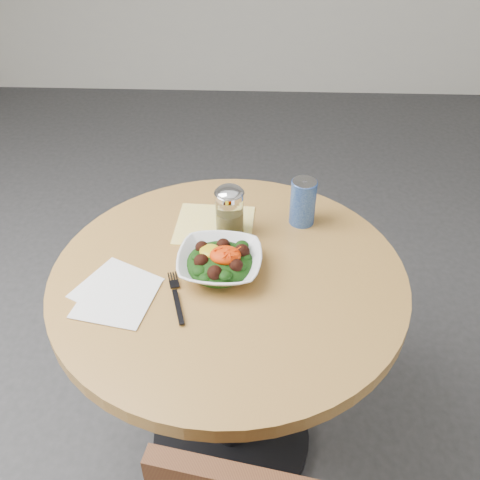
% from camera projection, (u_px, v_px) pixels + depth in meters
% --- Properties ---
extents(ground, '(6.00, 6.00, 0.00)m').
position_uv_depth(ground, '(231.00, 438.00, 1.81)').
color(ground, '#303133').
rests_on(ground, ground).
extents(table, '(0.90, 0.90, 0.75)m').
position_uv_depth(table, '(229.00, 326.00, 1.47)').
color(table, black).
rests_on(table, ground).
extents(cloth_napkin, '(0.22, 0.21, 0.00)m').
position_uv_depth(cloth_napkin, '(215.00, 225.00, 1.51)').
color(cloth_napkin, yellow).
rests_on(cloth_napkin, table).
extents(paper_napkins, '(0.23, 0.25, 0.00)m').
position_uv_depth(paper_napkins, '(116.00, 293.00, 1.29)').
color(paper_napkins, white).
rests_on(paper_napkins, table).
extents(salad_bowl, '(0.22, 0.22, 0.08)m').
position_uv_depth(salad_bowl, '(220.00, 262.00, 1.33)').
color(salad_bowl, white).
rests_on(salad_bowl, table).
extents(fork, '(0.07, 0.18, 0.00)m').
position_uv_depth(fork, '(176.00, 295.00, 1.27)').
color(fork, black).
rests_on(fork, table).
extents(spice_shaker, '(0.08, 0.08, 0.14)m').
position_uv_depth(spice_shaker, '(230.00, 211.00, 1.44)').
color(spice_shaker, silver).
rests_on(spice_shaker, table).
extents(beverage_can, '(0.07, 0.07, 0.14)m').
position_uv_depth(beverage_can, '(303.00, 202.00, 1.48)').
color(beverage_can, navy).
rests_on(beverage_can, table).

